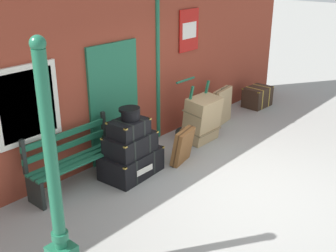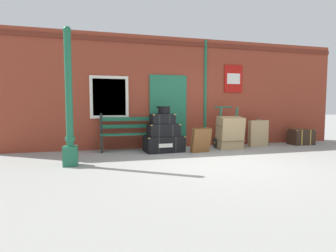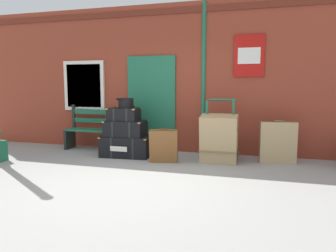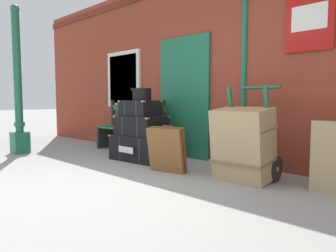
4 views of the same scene
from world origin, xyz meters
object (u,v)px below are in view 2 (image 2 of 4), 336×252
(suitcase_oxblood, at_px, (201,140))
(corner_trunk, at_px, (301,137))
(steamer_trunk_middle, at_px, (163,130))
(suitcase_slate, at_px, (258,133))
(platform_bench, at_px, (130,134))
(steamer_trunk_top, at_px, (162,119))
(round_hatbox, at_px, (164,110))
(large_brown_trunk, at_px, (230,133))
(porters_trolley, at_px, (227,139))
(steamer_trunk_base, at_px, (164,144))
(lamp_post, at_px, (69,114))

(suitcase_oxblood, bearing_deg, corner_trunk, 8.74)
(steamer_trunk_middle, bearing_deg, suitcase_slate, 4.07)
(platform_bench, distance_m, steamer_trunk_top, 1.00)
(steamer_trunk_top, xyz_separation_m, round_hatbox, (0.04, 0.00, 0.24))
(steamer_trunk_middle, xyz_separation_m, large_brown_trunk, (1.93, -0.04, -0.12))
(porters_trolley, relative_size, suitcase_oxblood, 1.81)
(steamer_trunk_base, relative_size, porters_trolley, 0.88)
(round_hatbox, bearing_deg, steamer_trunk_middle, 165.17)
(steamer_trunk_middle, xyz_separation_m, round_hatbox, (0.02, -0.00, 0.53))
(platform_bench, height_order, round_hatbox, round_hatbox)
(corner_trunk, bearing_deg, suitcase_slate, 179.22)
(large_brown_trunk, distance_m, corner_trunk, 2.61)
(steamer_trunk_base, height_order, large_brown_trunk, large_brown_trunk)
(round_hatbox, distance_m, suitcase_oxblood, 1.26)
(steamer_trunk_top, xyz_separation_m, porters_trolley, (1.95, 0.14, -0.60))
(steamer_trunk_middle, height_order, suitcase_slate, suitcase_slate)
(platform_bench, height_order, steamer_trunk_base, platform_bench)
(lamp_post, height_order, round_hatbox, lamp_post)
(porters_trolley, height_order, suitcase_slate, porters_trolley)
(round_hatbox, xyz_separation_m, porters_trolley, (1.91, 0.14, -0.84))
(large_brown_trunk, bearing_deg, corner_trunk, 5.08)
(steamer_trunk_top, relative_size, corner_trunk, 0.89)
(steamer_trunk_middle, bearing_deg, steamer_trunk_top, -165.79)
(suitcase_oxblood, height_order, corner_trunk, suitcase_oxblood)
(steamer_trunk_base, height_order, steamer_trunk_top, steamer_trunk_top)
(steamer_trunk_base, bearing_deg, steamer_trunk_top, -153.13)
(porters_trolley, bearing_deg, steamer_trunk_top, -175.77)
(round_hatbox, height_order, suitcase_oxblood, round_hatbox)
(steamer_trunk_top, relative_size, suitcase_slate, 0.77)
(lamp_post, xyz_separation_m, round_hatbox, (2.22, 1.12, 0.08))
(steamer_trunk_middle, relative_size, large_brown_trunk, 0.91)
(lamp_post, xyz_separation_m, corner_trunk, (6.72, 1.32, -0.80))
(corner_trunk, bearing_deg, platform_bench, 177.31)
(suitcase_oxblood, xyz_separation_m, corner_trunk, (3.59, 0.55, -0.08))
(steamer_trunk_middle, bearing_deg, porters_trolley, 4.09)
(steamer_trunk_middle, bearing_deg, corner_trunk, 2.44)
(lamp_post, relative_size, steamer_trunk_top, 4.38)
(round_hatbox, xyz_separation_m, large_brown_trunk, (1.91, -0.03, -0.65))
(porters_trolley, xyz_separation_m, large_brown_trunk, (-0.00, -0.18, 0.19))
(round_hatbox, bearing_deg, large_brown_trunk, -0.99)
(lamp_post, relative_size, steamer_trunk_middle, 3.30)
(platform_bench, relative_size, corner_trunk, 2.26)
(steamer_trunk_base, height_order, round_hatbox, round_hatbox)
(lamp_post, distance_m, steamer_trunk_base, 2.63)
(lamp_post, height_order, suitcase_slate, lamp_post)
(large_brown_trunk, height_order, suitcase_oxblood, large_brown_trunk)
(steamer_trunk_middle, bearing_deg, round_hatbox, -14.83)
(large_brown_trunk, height_order, suitcase_slate, large_brown_trunk)
(suitcase_slate, height_order, suitcase_oxblood, suitcase_slate)
(steamer_trunk_top, distance_m, round_hatbox, 0.25)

